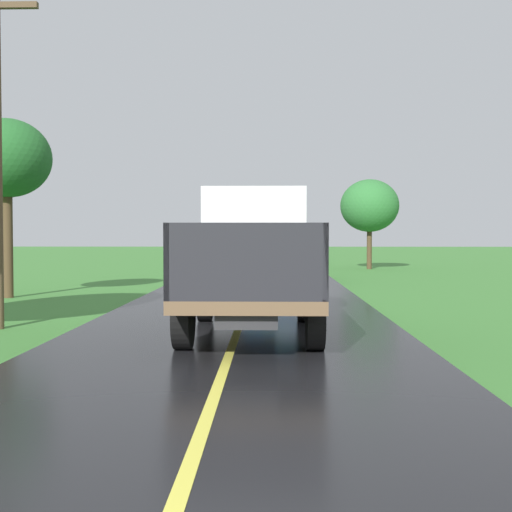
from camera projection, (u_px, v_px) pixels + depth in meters
banana_truck_near at (253, 257)px, 12.76m from camera, size 2.38×5.82×2.80m
banana_truck_far at (271, 245)px, 28.13m from camera, size 2.38×5.86×2.80m
roadside_tree_near_left at (370, 206)px, 35.75m from camera, size 3.22×3.22×4.95m
roadside_tree_mid_right at (7, 159)px, 19.46m from camera, size 2.62×2.62×5.39m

